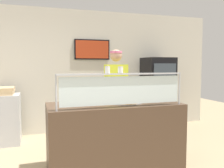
# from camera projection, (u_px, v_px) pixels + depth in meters

# --- Properties ---
(ground_plane) EXTENTS (12.00, 12.00, 0.00)m
(ground_plane) POSITION_uv_depth(u_px,v_px,m) (103.00, 154.00, 4.03)
(ground_plane) COLOR tan
(ground_plane) RESTS_ON ground
(shop_rear_unit) EXTENTS (6.26, 0.13, 2.70)m
(shop_rear_unit) POSITION_uv_depth(u_px,v_px,m) (84.00, 71.00, 5.42)
(shop_rear_unit) COLOR beige
(shop_rear_unit) RESTS_ON ground
(serving_counter) EXTENTS (1.86, 0.80, 0.95)m
(serving_counter) POSITION_uv_depth(u_px,v_px,m) (114.00, 136.00, 3.42)
(serving_counter) COLOR #4C3828
(serving_counter) RESTS_ON ground
(sneeze_guard) EXTENTS (1.68, 0.06, 0.44)m
(sneeze_guard) POSITION_uv_depth(u_px,v_px,m) (123.00, 86.00, 3.04)
(sneeze_guard) COLOR #B2B5BC
(sneeze_guard) RESTS_ON serving_counter
(pizza_tray) EXTENTS (0.48, 0.48, 0.04)m
(pizza_tray) POSITION_uv_depth(u_px,v_px,m) (125.00, 102.00, 3.43)
(pizza_tray) COLOR #9EA0A8
(pizza_tray) RESTS_ON serving_counter
(pizza_server) EXTENTS (0.09, 0.28, 0.01)m
(pizza_server) POSITION_uv_depth(u_px,v_px,m) (128.00, 100.00, 3.42)
(pizza_server) COLOR #ADAFB7
(pizza_server) RESTS_ON pizza_tray
(parmesan_shaker) EXTENTS (0.06, 0.06, 0.09)m
(parmesan_shaker) POSITION_uv_depth(u_px,v_px,m) (107.00, 70.00, 2.96)
(parmesan_shaker) COLOR white
(parmesan_shaker) RESTS_ON sneeze_guard
(pepper_flake_shaker) EXTENTS (0.06, 0.06, 0.09)m
(pepper_flake_shaker) POSITION_uv_depth(u_px,v_px,m) (120.00, 70.00, 3.02)
(pepper_flake_shaker) COLOR white
(pepper_flake_shaker) RESTS_ON sneeze_guard
(worker_figure) EXTENTS (0.41, 0.50, 1.76)m
(worker_figure) POSITION_uv_depth(u_px,v_px,m) (116.00, 93.00, 4.22)
(worker_figure) COLOR #23232D
(worker_figure) RESTS_ON ground
(drink_fridge) EXTENTS (0.63, 0.64, 1.66)m
(drink_fridge) POSITION_uv_depth(u_px,v_px,m) (158.00, 94.00, 5.53)
(drink_fridge) COLOR black
(drink_fridge) RESTS_ON ground
(prep_shelf) EXTENTS (0.70, 0.55, 0.94)m
(prep_shelf) POSITION_uv_depth(u_px,v_px,m) (1.00, 119.00, 4.51)
(prep_shelf) COLOR #B7BABF
(prep_shelf) RESTS_ON ground
(pizza_box_stack) EXTENTS (0.50, 0.49, 0.13)m
(pizza_box_stack) POSITION_uv_depth(u_px,v_px,m) (0.00, 91.00, 4.47)
(pizza_box_stack) COLOR tan
(pizza_box_stack) RESTS_ON prep_shelf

